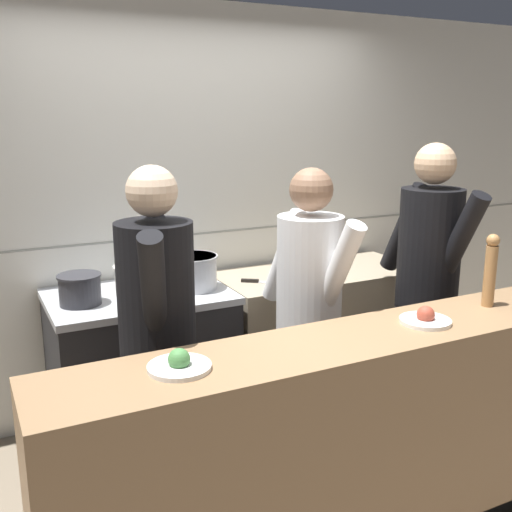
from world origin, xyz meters
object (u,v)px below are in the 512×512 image
Objects in this scene: plated_dish_main at (179,364)px; pepper_mill at (490,269)px; plated_dish_appetiser at (425,319)px; chef_line at (427,278)px; chefs_knife at (263,282)px; chef_head_cook at (158,332)px; oven_range at (142,367)px; sauce_pot at (142,278)px; stock_pot at (80,288)px; braising_pot at (193,271)px; chef_sous at (309,310)px.

plated_dish_main is 0.66× the size of pepper_mill.
plated_dish_appetiser is 0.13× the size of chef_line.
chefs_knife is 0.17× the size of chef_head_cook.
oven_range is 1.76m from chef_line.
sauce_pot reaches higher than oven_range.
plated_dish_main is at bearing -178.98° from pepper_mill.
oven_range is 0.64m from stock_pot.
plated_dish_main is 1.16m from plated_dish_appetiser.
stock_pot reaches higher than chefs_knife.
sauce_pot is 0.30m from braising_pot.
chef_line is (0.84, 0.05, 0.06)m from chef_sous.
pepper_mill reaches higher than plated_dish_main.
stock_pot is 0.36m from sauce_pot.
stock_pot is (-0.34, -0.06, 0.55)m from oven_range.
braising_pot is 1.29× the size of plated_dish_appetiser.
chef_head_cook is 1.66m from chef_line.
plated_dish_appetiser is (0.63, -1.26, 0.01)m from braising_pot.
oven_range is at bearing 80.85° from plated_dish_main.
oven_range is 0.91m from chef_head_cook.
chef_head_cook is at bearing -99.20° from oven_range.
pepper_mill reaches higher than sauce_pot.
pepper_mill is at bearing 6.55° from plated_dish_appetiser.
chef_line is (1.88, -0.62, -0.02)m from stock_pot.
braising_pot is 1.38m from chef_line.
chef_head_cook reaches higher than pepper_mill.
chef_sous reaches higher than pepper_mill.
chef_head_cook reaches higher than chef_sous.
chef_line is at bearing -24.14° from sauce_pot.
chef_line reaches higher than chef_head_cook.
oven_range is 1.43m from plated_dish_main.
braising_pot is at bearing 131.42° from pepper_mill.
pepper_mill is (1.07, -1.21, 0.17)m from braising_pot.
braising_pot is at bearing 0.39° from stock_pot.
chef_sous is (1.03, -0.67, -0.08)m from stock_pot.
pepper_mill is at bearing 0.36° from chef_head_cook.
braising_pot is 1.24× the size of plated_dish_main.
plated_dish_main is 0.14× the size of chef_head_cook.
stock_pot is 0.72m from chef_head_cook.
stock_pot is at bearing -171.11° from sauce_pot.
pepper_mill reaches higher than chefs_knife.
plated_dish_appetiser is 0.14× the size of chef_sous.
sauce_pot is 0.99m from chef_sous.
chef_head_cook reaches higher than chefs_knife.
sauce_pot is 1.87m from pepper_mill.
chef_sous is (-0.25, 0.59, -0.10)m from plated_dish_appetiser.
chefs_knife is at bearing 98.35° from plated_dish_appetiser.
pepper_mill is (0.44, 0.05, 0.17)m from plated_dish_appetiser.
chef_line reaches higher than braising_pot.
plated_dish_appetiser is 0.64× the size of pepper_mill.
stock_pot is 0.14× the size of chef_sous.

